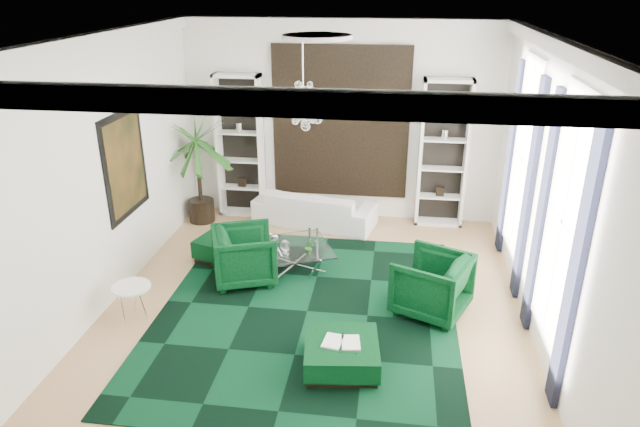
# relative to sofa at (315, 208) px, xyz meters

# --- Properties ---
(floor) EXTENTS (6.00, 7.00, 0.02)m
(floor) POSITION_rel_sofa_xyz_m (0.43, -2.94, -0.35)
(floor) COLOR tan
(floor) RESTS_ON ground
(ceiling) EXTENTS (6.00, 7.00, 0.02)m
(ceiling) POSITION_rel_sofa_xyz_m (0.43, -2.94, 3.47)
(ceiling) COLOR white
(ceiling) RESTS_ON ground
(wall_back) EXTENTS (6.00, 0.02, 3.80)m
(wall_back) POSITION_rel_sofa_xyz_m (0.43, 0.57, 1.56)
(wall_back) COLOR white
(wall_back) RESTS_ON ground
(wall_front) EXTENTS (6.00, 0.02, 3.80)m
(wall_front) POSITION_rel_sofa_xyz_m (0.43, -6.45, 1.56)
(wall_front) COLOR white
(wall_front) RESTS_ON ground
(wall_left) EXTENTS (0.02, 7.00, 3.80)m
(wall_left) POSITION_rel_sofa_xyz_m (-2.58, -2.94, 1.56)
(wall_left) COLOR white
(wall_left) RESTS_ON ground
(wall_right) EXTENTS (0.02, 7.00, 3.80)m
(wall_right) POSITION_rel_sofa_xyz_m (3.44, -2.94, 1.56)
(wall_right) COLOR white
(wall_right) RESTS_ON ground
(crown_molding) EXTENTS (6.00, 7.00, 0.18)m
(crown_molding) POSITION_rel_sofa_xyz_m (0.43, -2.94, 3.36)
(crown_molding) COLOR white
(crown_molding) RESTS_ON ceiling
(ceiling_medallion) EXTENTS (0.90, 0.90, 0.05)m
(ceiling_medallion) POSITION_rel_sofa_xyz_m (0.43, -2.64, 3.43)
(ceiling_medallion) COLOR white
(ceiling_medallion) RESTS_ON ceiling
(tapestry) EXTENTS (2.50, 0.06, 2.80)m
(tapestry) POSITION_rel_sofa_xyz_m (0.43, 0.52, 1.56)
(tapestry) COLOR black
(tapestry) RESTS_ON wall_back
(shelving_left) EXTENTS (0.90, 0.38, 2.80)m
(shelving_left) POSITION_rel_sofa_xyz_m (-1.52, 0.37, 1.06)
(shelving_left) COLOR white
(shelving_left) RESTS_ON floor
(shelving_right) EXTENTS (0.90, 0.38, 2.80)m
(shelving_right) POSITION_rel_sofa_xyz_m (2.38, 0.37, 1.06)
(shelving_right) COLOR white
(shelving_right) RESTS_ON floor
(painting) EXTENTS (0.04, 1.30, 1.60)m
(painting) POSITION_rel_sofa_xyz_m (-2.54, -2.34, 1.51)
(painting) COLOR black
(painting) RESTS_ON wall_left
(window_near) EXTENTS (0.03, 1.10, 2.90)m
(window_near) POSITION_rel_sofa_xyz_m (3.42, -3.84, 1.56)
(window_near) COLOR white
(window_near) RESTS_ON wall_right
(curtain_near_a) EXTENTS (0.07, 0.30, 3.25)m
(curtain_near_a) POSITION_rel_sofa_xyz_m (3.38, -4.62, 1.31)
(curtain_near_a) COLOR black
(curtain_near_a) RESTS_ON floor
(curtain_near_b) EXTENTS (0.07, 0.30, 3.25)m
(curtain_near_b) POSITION_rel_sofa_xyz_m (3.38, -3.06, 1.31)
(curtain_near_b) COLOR black
(curtain_near_b) RESTS_ON floor
(window_far) EXTENTS (0.03, 1.10, 2.90)m
(window_far) POSITION_rel_sofa_xyz_m (3.42, -1.44, 1.56)
(window_far) COLOR white
(window_far) RESTS_ON wall_right
(curtain_far_a) EXTENTS (0.07, 0.30, 3.25)m
(curtain_far_a) POSITION_rel_sofa_xyz_m (3.38, -2.22, 1.31)
(curtain_far_a) COLOR black
(curtain_far_a) RESTS_ON floor
(curtain_far_b) EXTENTS (0.07, 0.30, 3.25)m
(curtain_far_b) POSITION_rel_sofa_xyz_m (3.38, -0.66, 1.31)
(curtain_far_b) COLOR black
(curtain_far_b) RESTS_ON floor
(rug) EXTENTS (4.20, 5.00, 0.02)m
(rug) POSITION_rel_sofa_xyz_m (0.34, -3.16, -0.33)
(rug) COLOR black
(rug) RESTS_ON floor
(sofa) EXTENTS (2.46, 1.40, 0.68)m
(sofa) POSITION_rel_sofa_xyz_m (0.00, 0.00, 0.00)
(sofa) COLOR white
(sofa) RESTS_ON floor
(armchair_left) EXTENTS (1.22, 1.21, 0.87)m
(armchair_left) POSITION_rel_sofa_xyz_m (-0.77, -2.35, 0.10)
(armchair_left) COLOR black
(armchair_left) RESTS_ON floor
(armchair_right) EXTENTS (1.27, 1.26, 0.89)m
(armchair_right) POSITION_rel_sofa_xyz_m (2.09, -2.89, 0.10)
(armchair_right) COLOR black
(armchair_right) RESTS_ON floor
(coffee_table) EXTENTS (1.51, 1.51, 0.39)m
(coffee_table) POSITION_rel_sofa_xyz_m (-0.08, -1.86, -0.14)
(coffee_table) COLOR white
(coffee_table) RESTS_ON floor
(ottoman_side) EXTENTS (1.09, 1.09, 0.39)m
(ottoman_side) POSITION_rel_sofa_xyz_m (-1.27, -1.63, -0.14)
(ottoman_side) COLOR black
(ottoman_side) RESTS_ON floor
(ottoman_front) EXTENTS (0.99, 0.99, 0.36)m
(ottoman_front) POSITION_rel_sofa_xyz_m (0.96, -4.33, -0.16)
(ottoman_front) COLOR black
(ottoman_front) RESTS_ON floor
(book) EXTENTS (0.46, 0.31, 0.03)m
(book) POSITION_rel_sofa_xyz_m (0.96, -4.33, 0.04)
(book) COLOR white
(book) RESTS_ON ottoman_front
(side_table) EXTENTS (0.66, 0.66, 0.51)m
(side_table) POSITION_rel_sofa_xyz_m (-2.04, -3.64, -0.08)
(side_table) COLOR white
(side_table) RESTS_ON floor
(palm) EXTENTS (1.88, 1.88, 2.67)m
(palm) POSITION_rel_sofa_xyz_m (-2.22, -0.15, 1.00)
(palm) COLOR #255E1D
(palm) RESTS_ON floor
(chandelier) EXTENTS (0.94, 0.94, 0.67)m
(chandelier) POSITION_rel_sofa_xyz_m (0.20, -2.45, 2.51)
(chandelier) COLOR white
(chandelier) RESTS_ON ceiling
(table_plant) EXTENTS (0.16, 0.15, 0.24)m
(table_plant) POSITION_rel_sofa_xyz_m (0.21, -2.09, 0.17)
(table_plant) COLOR #255E1D
(table_plant) RESTS_ON coffee_table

